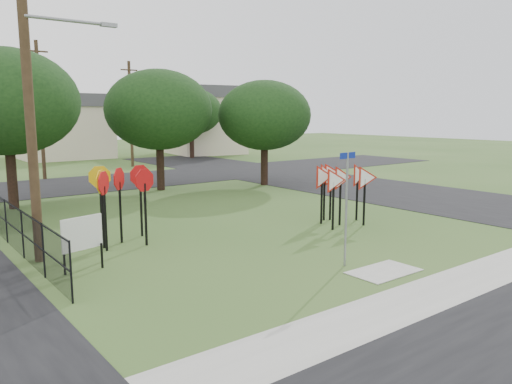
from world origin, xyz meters
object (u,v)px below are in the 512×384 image
at_px(street_name_sign, 346,202).
at_px(info_board, 82,235).
at_px(stop_sign_cluster, 119,188).
at_px(yield_sign_cluster, 339,179).

distance_m(street_name_sign, info_board, 7.41).
distance_m(stop_sign_cluster, yield_sign_cluster, 8.45).
height_order(street_name_sign, stop_sign_cluster, street_name_sign).
bearing_deg(info_board, street_name_sign, -33.57).
relative_size(street_name_sign, info_board, 2.11).
bearing_deg(street_name_sign, yield_sign_cluster, 45.04).
relative_size(street_name_sign, stop_sign_cluster, 1.27).
relative_size(stop_sign_cluster, yield_sign_cluster, 0.84).
height_order(yield_sign_cluster, info_board, yield_sign_cluster).
distance_m(stop_sign_cluster, info_board, 3.16).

